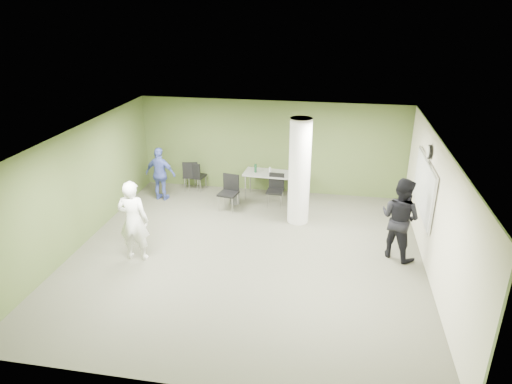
% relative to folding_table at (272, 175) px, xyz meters
% --- Properties ---
extents(floor, '(8.00, 8.00, 0.00)m').
position_rel_folding_table_xyz_m(floor, '(-0.11, -3.40, -0.75)').
color(floor, '#4E4C3D').
rests_on(floor, ground).
extents(ceiling, '(8.00, 8.00, 0.00)m').
position_rel_folding_table_xyz_m(ceiling, '(-0.11, -3.40, 2.05)').
color(ceiling, white).
rests_on(ceiling, wall_back).
extents(wall_back, '(8.00, 2.80, 0.02)m').
position_rel_folding_table_xyz_m(wall_back, '(-0.11, 0.60, 0.65)').
color(wall_back, '#4D612D').
rests_on(wall_back, floor).
extents(wall_left, '(0.02, 8.00, 2.80)m').
position_rel_folding_table_xyz_m(wall_left, '(-4.11, -3.40, 0.65)').
color(wall_left, '#4D612D').
rests_on(wall_left, floor).
extents(wall_right_cream, '(0.02, 8.00, 2.80)m').
position_rel_folding_table_xyz_m(wall_right_cream, '(3.89, -3.40, 0.65)').
color(wall_right_cream, beige).
rests_on(wall_right_cream, floor).
extents(column, '(0.56, 0.56, 2.80)m').
position_rel_folding_table_xyz_m(column, '(0.89, -1.40, 0.65)').
color(column, silver).
rests_on(column, floor).
extents(whiteboard, '(0.05, 2.30, 1.30)m').
position_rel_folding_table_xyz_m(whiteboard, '(3.81, -2.20, 0.75)').
color(whiteboard, silver).
rests_on(whiteboard, wall_right_cream).
extents(wall_clock, '(0.06, 0.32, 0.32)m').
position_rel_folding_table_xyz_m(wall_clock, '(3.82, -2.20, 1.60)').
color(wall_clock, black).
rests_on(wall_clock, wall_right_cream).
extents(folding_table, '(1.72, 0.83, 1.05)m').
position_rel_folding_table_xyz_m(folding_table, '(0.00, 0.00, 0.00)').
color(folding_table, gray).
rests_on(folding_table, floor).
extents(wastebasket, '(0.28, 0.28, 0.32)m').
position_rel_folding_table_xyz_m(wastebasket, '(-1.02, -0.57, -0.59)').
color(wastebasket, '#4C4C4C').
rests_on(wastebasket, floor).
extents(chair_back_left, '(0.57, 0.57, 0.97)m').
position_rel_folding_table_xyz_m(chair_back_left, '(-2.55, 0.16, -0.18)').
color(chair_back_left, black).
rests_on(chair_back_left, floor).
extents(chair_back_right, '(0.54, 0.54, 0.93)m').
position_rel_folding_table_xyz_m(chair_back_right, '(-2.40, 0.17, -0.21)').
color(chair_back_right, black).
rests_on(chair_back_right, floor).
extents(chair_table_left, '(0.57, 0.57, 0.99)m').
position_rel_folding_table_xyz_m(chair_table_left, '(-1.08, -0.93, -0.17)').
color(chair_table_left, black).
rests_on(chair_table_left, floor).
extents(chair_table_right, '(0.48, 0.48, 0.92)m').
position_rel_folding_table_xyz_m(chair_table_right, '(0.16, -0.44, -0.21)').
color(chair_table_right, black).
rests_on(chair_table_right, floor).
extents(woman_white, '(0.71, 0.49, 1.89)m').
position_rel_folding_table_xyz_m(woman_white, '(-2.55, -3.95, 0.20)').
color(woman_white, white).
rests_on(woman_white, floor).
extents(man_black, '(1.18, 1.14, 1.91)m').
position_rel_folding_table_xyz_m(man_black, '(3.28, -2.82, 0.21)').
color(man_black, black).
rests_on(man_black, floor).
extents(man_blue, '(0.97, 0.50, 1.59)m').
position_rel_folding_table_xyz_m(man_blue, '(-3.20, -0.64, 0.04)').
color(man_blue, '#4454A9').
rests_on(man_blue, floor).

